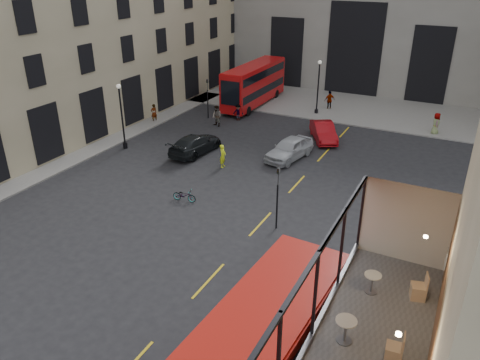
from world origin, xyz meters
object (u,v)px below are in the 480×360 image
at_px(traffic_light_near, 278,191).
at_px(pedestrian_e, 154,113).
at_px(pedestrian_c, 330,100).
at_px(cafe_chair_c, 394,352).
at_px(street_lamp_a, 122,120).
at_px(traffic_light_far, 208,94).
at_px(bus_far, 254,83).
at_px(cafe_table_mid, 346,327).
at_px(cafe_chair_d, 419,291).
at_px(pedestrian_d, 436,124).
at_px(pedestrian_a, 217,116).
at_px(street_lamp_b, 318,91).
at_px(car_c, 195,144).
at_px(pedestrian_b, 238,112).
at_px(bicycle, 184,195).
at_px(cafe_table_far, 372,280).
at_px(car_b, 323,132).
at_px(cyclist, 223,156).
at_px(car_a, 289,149).

relative_size(traffic_light_near, pedestrian_e, 2.19).
xyz_separation_m(pedestrian_c, cafe_chair_c, (12.52, -35.91, 3.89)).
bearing_deg(street_lamp_a, traffic_light_far, 78.69).
xyz_separation_m(traffic_light_near, cafe_chair_c, (8.17, -11.76, 2.44)).
height_order(bus_far, cafe_table_mid, cafe_table_mid).
bearing_deg(cafe_chair_d, pedestrian_d, 94.03).
bearing_deg(pedestrian_a, street_lamp_b, 66.20).
xyz_separation_m(traffic_light_near, pedestrian_e, (-18.00, 12.69, -1.56)).
height_order(car_c, pedestrian_b, pedestrian_b).
distance_m(bicycle, pedestrian_c, 23.85).
distance_m(bus_far, cafe_chair_c, 39.48).
bearing_deg(cafe_table_far, bus_far, 121.18).
height_order(pedestrian_a, cafe_chair_c, cafe_chair_c).
bearing_deg(traffic_light_near, car_c, 143.07).
height_order(pedestrian_a, pedestrian_b, pedestrian_a).
distance_m(bus_far, cafe_table_far, 36.75).
bearing_deg(car_c, cafe_chair_c, 138.07).
height_order(car_b, cyclist, cyclist).
xyz_separation_m(car_b, bicycle, (-4.46, -14.81, -0.35)).
height_order(street_lamp_b, car_c, street_lamp_b).
height_order(cyclist, cafe_table_mid, cafe_table_mid).
relative_size(traffic_light_far, cafe_chair_c, 4.37).
distance_m(pedestrian_a, pedestrian_c, 12.51).
xyz_separation_m(street_lamp_a, bicycle, (9.44, -5.60, -1.98)).
relative_size(bus_far, car_c, 2.04).
distance_m(car_a, pedestrian_d, 14.50).
height_order(street_lamp_b, pedestrian_a, street_lamp_b).
distance_m(traffic_light_near, car_b, 15.45).
distance_m(cafe_table_mid, cafe_chair_d, 3.21).
xyz_separation_m(street_lamp_b, cafe_table_far, (12.01, -31.24, 2.65)).
distance_m(car_b, cyclist, 10.16).
bearing_deg(car_b, cafe_table_far, -99.15).
xyz_separation_m(street_lamp_b, pedestrian_a, (-7.02, -7.74, -1.42)).
height_order(traffic_light_far, bicycle, traffic_light_far).
distance_m(pedestrian_d, cafe_table_mid, 33.01).
bearing_deg(pedestrian_d, street_lamp_b, 73.06).
bearing_deg(traffic_light_far, cafe_table_far, -50.23).
xyz_separation_m(bicycle, cafe_chair_d, (14.93, -9.28, 4.46)).
distance_m(cafe_chair_c, cafe_chair_d, 2.89).
relative_size(cafe_table_far, cafe_chair_d, 0.75).
bearing_deg(car_b, cyclist, -148.39).
relative_size(traffic_light_far, car_c, 0.73).
bearing_deg(bicycle, car_b, -24.05).
height_order(street_lamp_b, cafe_table_mid, cafe_table_mid).
xyz_separation_m(car_a, car_b, (1.08, 5.15, -0.06)).
relative_size(car_b, pedestrian_c, 2.39).
relative_size(bicycle, pedestrian_c, 0.81).
bearing_deg(pedestrian_e, car_b, 120.48).
relative_size(street_lamp_a, cyclist, 3.03).
distance_m(pedestrian_c, pedestrian_e, 17.82).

